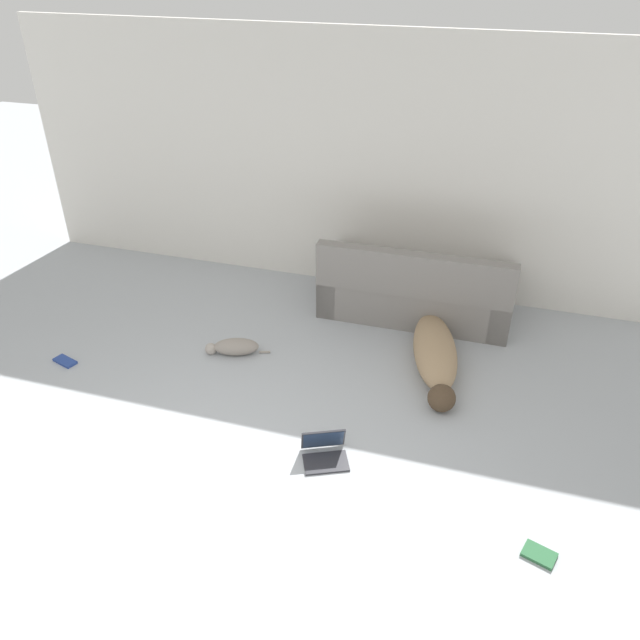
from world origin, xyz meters
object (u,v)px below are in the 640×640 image
(cat, at_px, (234,347))
(book_green, at_px, (539,554))
(laptop_open, at_px, (324,449))
(book_blue, at_px, (65,361))
(couch, at_px, (415,293))
(dog, at_px, (435,354))

(cat, distance_m, book_green, 3.20)
(cat, relative_size, laptop_open, 1.42)
(book_green, relative_size, book_blue, 0.95)
(cat, bearing_deg, book_green, 133.48)
(couch, distance_m, book_blue, 3.50)
(dog, relative_size, laptop_open, 3.87)
(cat, xyz_separation_m, book_green, (2.81, -1.54, -0.06))
(dog, distance_m, book_blue, 3.46)
(laptop_open, relative_size, book_green, 1.78)
(laptop_open, xyz_separation_m, book_blue, (-2.68, 0.48, -0.06))
(book_blue, bearing_deg, book_green, -12.52)
(dog, bearing_deg, couch, -171.45)
(cat, bearing_deg, couch, -159.65)
(book_green, height_order, book_blue, same)
(laptop_open, distance_m, book_blue, 2.73)
(couch, relative_size, laptop_open, 4.50)
(cat, relative_size, book_green, 2.54)
(couch, bearing_deg, book_blue, 30.59)
(dog, relative_size, book_green, 6.91)
(book_blue, bearing_deg, dog, 15.54)
(book_green, bearing_deg, couch, 115.07)
(couch, bearing_deg, dog, 111.24)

